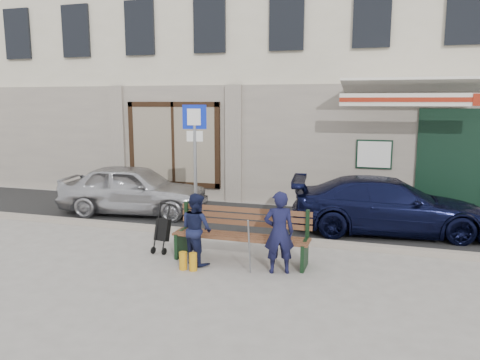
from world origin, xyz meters
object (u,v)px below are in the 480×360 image
at_px(car_silver, 134,189).
at_px(bench, 238,236).
at_px(man, 279,232).
at_px(car_navy, 388,205).
at_px(parking_sign, 195,148).
at_px(stroller, 162,231).
at_px(woman, 197,229).

relative_size(car_silver, bench, 1.52).
bearing_deg(man, car_navy, -138.59).
height_order(parking_sign, stroller, parking_sign).
distance_m(car_navy, bench, 3.65).
height_order(car_silver, car_navy, car_silver).
relative_size(car_navy, bench, 1.69).
bearing_deg(car_navy, man, 143.57).
bearing_deg(man, parking_sign, -59.31).
bearing_deg(woman, bench, -124.03).
relative_size(woman, stroller, 1.37).
distance_m(car_navy, stroller, 4.76).
bearing_deg(stroller, parking_sign, 95.87).
relative_size(car_navy, woman, 3.30).
xyz_separation_m(parking_sign, woman, (0.78, -1.86, -1.19)).
bearing_deg(car_silver, bench, -132.86).
distance_m(parking_sign, stroller, 2.04).
bearing_deg(stroller, car_navy, 41.11).
distance_m(bench, stroller, 1.51).
relative_size(car_silver, woman, 2.97).
xyz_separation_m(man, woman, (-1.45, 0.03, -0.06)).
relative_size(bench, woman, 1.95).
bearing_deg(car_navy, car_silver, 84.10).
bearing_deg(car_silver, stroller, -147.72).
bearing_deg(woman, car_navy, -105.86).
relative_size(car_silver, stroller, 4.07).
distance_m(car_silver, bench, 4.34).
xyz_separation_m(parking_sign, man, (2.23, -1.90, -1.13)).
bearing_deg(parking_sign, bench, -59.78).
bearing_deg(woman, car_silver, -14.37).
xyz_separation_m(woman, stroller, (-0.85, 0.40, -0.22)).
height_order(man, stroller, man).
height_order(car_silver, bench, car_silver).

